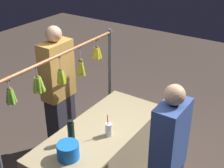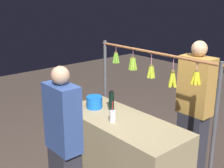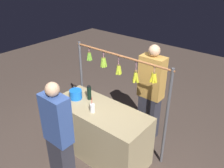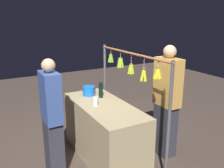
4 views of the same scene
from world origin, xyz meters
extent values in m
cube|color=tan|center=(0.00, 0.00, 0.44)|extent=(1.61, 0.69, 0.89)
cylinder|color=#4C4C51|center=(-0.89, -0.47, 0.83)|extent=(0.04, 0.04, 1.65)
cylinder|color=#4C4C51|center=(0.89, -0.47, 0.83)|extent=(0.04, 0.04, 1.65)
cylinder|color=#9E6038|center=(0.00, -0.47, 1.61)|extent=(1.84, 0.03, 0.03)
torus|color=black|center=(-0.62, -0.47, 1.59)|extent=(0.04, 0.01, 0.04)
cylinder|color=pink|center=(-0.62, -0.47, 1.54)|extent=(0.01, 0.01, 0.09)
sphere|color=brown|center=(-0.62, -0.47, 1.50)|extent=(0.05, 0.05, 0.05)
cylinder|color=gold|center=(-0.59, -0.47, 1.43)|extent=(0.05, 0.04, 0.14)
cylinder|color=gold|center=(-0.60, -0.45, 1.43)|extent=(0.06, 0.06, 0.14)
cylinder|color=gold|center=(-0.63, -0.45, 1.43)|extent=(0.05, 0.06, 0.14)
cylinder|color=gold|center=(-0.64, -0.47, 1.43)|extent=(0.07, 0.04, 0.14)
cylinder|color=gold|center=(-0.63, -0.50, 1.43)|extent=(0.05, 0.06, 0.14)
cylinder|color=gold|center=(-0.61, -0.50, 1.43)|extent=(0.04, 0.05, 0.14)
torus|color=black|center=(-0.31, -0.47, 1.59)|extent=(0.04, 0.01, 0.04)
cylinder|color=pink|center=(-0.31, -0.47, 1.51)|extent=(0.01, 0.01, 0.15)
sphere|color=brown|center=(-0.31, -0.47, 1.44)|extent=(0.05, 0.05, 0.05)
cylinder|color=gold|center=(-0.29, -0.48, 1.35)|extent=(0.07, 0.04, 0.18)
cylinder|color=gold|center=(-0.31, -0.45, 1.35)|extent=(0.04, 0.07, 0.18)
cylinder|color=gold|center=(-0.33, -0.48, 1.35)|extent=(0.08, 0.04, 0.18)
cylinder|color=gold|center=(-0.31, -0.49, 1.35)|extent=(0.04, 0.08, 0.18)
torus|color=black|center=(0.01, -0.47, 1.59)|extent=(0.04, 0.01, 0.04)
cylinder|color=pink|center=(0.01, -0.47, 1.52)|extent=(0.01, 0.01, 0.15)
sphere|color=brown|center=(0.01, -0.47, 1.44)|extent=(0.05, 0.05, 0.05)
cylinder|color=#A0B326|center=(0.03, -0.48, 1.37)|extent=(0.05, 0.04, 0.15)
cylinder|color=#A0B326|center=(0.02, -0.45, 1.37)|extent=(0.04, 0.07, 0.15)
cylinder|color=#A0B326|center=(-0.01, -0.46, 1.37)|extent=(0.06, 0.05, 0.15)
cylinder|color=#A0B326|center=(-0.01, -0.49, 1.37)|extent=(0.06, 0.05, 0.15)
cylinder|color=#A0B326|center=(0.02, -0.50, 1.37)|extent=(0.04, 0.05, 0.15)
torus|color=black|center=(0.33, -0.47, 1.59)|extent=(0.04, 0.01, 0.04)
cylinder|color=pink|center=(0.33, -0.47, 1.54)|extent=(0.01, 0.01, 0.10)
sphere|color=brown|center=(0.33, -0.47, 1.49)|extent=(0.04, 0.04, 0.04)
cylinder|color=#7BA72A|center=(0.36, -0.48, 1.41)|extent=(0.06, 0.04, 0.16)
cylinder|color=#7BA72A|center=(0.34, -0.45, 1.41)|extent=(0.05, 0.05, 0.16)
cylinder|color=#7BA72A|center=(0.32, -0.45, 1.41)|extent=(0.05, 0.07, 0.16)
cylinder|color=#7BA72A|center=(0.30, -0.46, 1.41)|extent=(0.06, 0.05, 0.16)
cylinder|color=#7BA72A|center=(0.30, -0.49, 1.41)|extent=(0.06, 0.05, 0.16)
cylinder|color=#7BA72A|center=(0.32, -0.50, 1.41)|extent=(0.04, 0.06, 0.16)
cylinder|color=#7BA72A|center=(0.35, -0.50, 1.41)|extent=(0.05, 0.05, 0.16)
torus|color=black|center=(0.65, -0.47, 1.59)|extent=(0.04, 0.01, 0.04)
cylinder|color=pink|center=(0.65, -0.47, 1.55)|extent=(0.01, 0.01, 0.09)
sphere|color=brown|center=(0.65, -0.47, 1.51)|extent=(0.05, 0.05, 0.05)
cylinder|color=#66A02D|center=(0.68, -0.47, 1.44)|extent=(0.05, 0.04, 0.14)
cylinder|color=#66A02D|center=(0.66, -0.45, 1.44)|extent=(0.04, 0.06, 0.14)
cylinder|color=#66A02D|center=(0.64, -0.46, 1.44)|extent=(0.05, 0.05, 0.14)
cylinder|color=#66A02D|center=(0.64, -0.49, 1.44)|extent=(0.06, 0.05, 0.14)
cylinder|color=#66A02D|center=(0.66, -0.50, 1.44)|extent=(0.05, 0.07, 0.14)
cylinder|color=black|center=(0.32, -0.11, 1.00)|extent=(0.07, 0.07, 0.22)
cylinder|color=black|center=(0.32, -0.11, 1.12)|extent=(0.05, 0.05, 0.02)
cylinder|color=blue|center=(0.51, 0.02, 0.96)|extent=(0.20, 0.20, 0.15)
cylinder|color=silver|center=(0.02, 0.13, 0.95)|extent=(0.07, 0.07, 0.14)
cylinder|color=red|center=(0.03, 0.13, 1.01)|extent=(0.01, 0.02, 0.24)
cube|color=#2D2D38|center=(-0.36, -0.90, 0.42)|extent=(0.33, 0.23, 0.83)
cube|color=#BF8C3F|center=(-0.36, -0.90, 1.20)|extent=(0.42, 0.23, 0.73)
sphere|color=tan|center=(-0.36, -0.90, 1.66)|extent=(0.19, 0.19, 0.19)
cube|color=#334C8C|center=(0.02, 0.78, 1.12)|extent=(0.39, 0.21, 0.68)
sphere|color=tan|center=(0.02, 0.78, 1.55)|extent=(0.18, 0.18, 0.18)
camera|label=1|loc=(2.13, 1.58, 2.77)|focal=49.99mm
camera|label=2|loc=(-2.29, 2.13, 2.27)|focal=47.22mm
camera|label=3|loc=(-2.04, 2.16, 2.87)|focal=37.21mm
camera|label=4|loc=(-3.03, 1.54, 2.16)|focal=39.09mm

